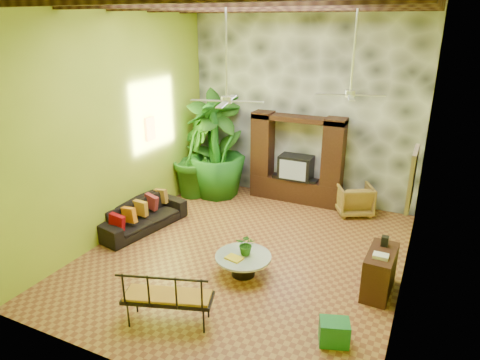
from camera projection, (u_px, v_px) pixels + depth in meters
The scene contains 22 objects.
ground at pixel (246, 253), 8.80m from camera, with size 7.00×7.00×0.00m, color brown.
back_wall at pixel (303, 104), 10.89m from camera, with size 6.00×0.02×5.00m, color #9AB829.
left_wall at pixel (119, 120), 9.13m from camera, with size 0.02×7.00×5.00m, color #9AB829.
right_wall at pixel (420, 155), 6.73m from camera, with size 0.02×7.00×5.00m, color #9AB829.
stone_accent_wall at pixel (303, 105), 10.84m from camera, with size 5.98×0.10×4.98m, color #37393E.
ceiling_beams at pixel (247, 2), 7.14m from camera, with size 5.95×5.36×0.22m.
entertainment_center at pixel (296, 165), 11.12m from camera, with size 2.40×0.55×2.30m.
ceiling_fan_front at pixel (227, 88), 7.36m from camera, with size 1.28×1.28×1.86m.
ceiling_fan_back at pixel (351, 83), 7.99m from camera, with size 1.28×1.28×1.86m.
wall_art_mask at pixel (150, 129), 10.10m from camera, with size 0.06×0.32×0.55m, color gold.
wall_art_painting at pixel (412, 179), 6.30m from camera, with size 0.06×0.70×0.90m, color #284F93.
sofa at pixel (141, 215), 9.77m from camera, with size 2.17×0.85×0.63m, color black.
wicker_armchair at pixel (354, 199), 10.51m from camera, with size 0.81×0.84×0.76m, color olive.
tall_plant_a at pixel (216, 143), 11.48m from camera, with size 1.49×1.01×2.83m, color #276019.
tall_plant_b at pixel (193, 155), 11.46m from camera, with size 1.23×0.99×2.24m, color #26631A.
tall_plant_c at pixel (217, 147), 11.33m from camera, with size 1.53×1.53×2.73m, color #1A5D18.
coffee_table at pixel (243, 262), 7.98m from camera, with size 1.05×1.05×0.40m.
centerpiece_plant at pixel (246, 244), 7.92m from camera, with size 0.37×0.32×0.41m, color #29651A.
yellow_tray at pixel (234, 258), 7.81m from camera, with size 0.30×0.22×0.03m, color yellow.
iron_bench at pixel (165, 295), 6.54m from camera, with size 1.47×0.94×0.57m.
side_console at pixel (380, 272), 7.42m from camera, with size 0.44×0.99×0.79m, color #372211.
green_bin at pixel (334, 332), 6.29m from camera, with size 0.43×0.32×0.38m, color #207940.
Camera 1 is at (3.19, -7.03, 4.47)m, focal length 32.00 mm.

